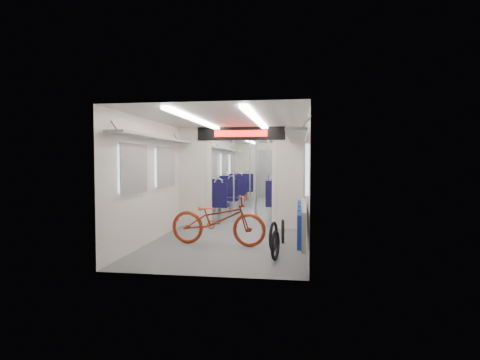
{
  "coord_description": "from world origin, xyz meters",
  "views": [
    {
      "loc": [
        1.31,
        -11.11,
        1.52
      ],
      "look_at": [
        -0.08,
        -1.72,
        1.08
      ],
      "focal_mm": 30.0,
      "sensor_mm": 36.0,
      "label": 1
    }
  ],
  "objects": [
    {
      "name": "stanchion_far_left",
      "position": [
        -0.29,
        1.96,
        1.15
      ],
      "size": [
        0.05,
        0.05,
        2.3
      ],
      "primitive_type": "cylinder",
      "color": "silver",
      "rests_on": "ground"
    },
    {
      "name": "carriage",
      "position": [
        0.0,
        -0.27,
        1.5
      ],
      "size": [
        12.0,
        12.02,
        2.31
      ],
      "color": "#515456",
      "rests_on": "ground"
    },
    {
      "name": "seat_bay_far_left",
      "position": [
        -0.93,
        3.33,
        0.57
      ],
      "size": [
        0.95,
        2.26,
        1.16
      ],
      "color": "black",
      "rests_on": "ground"
    },
    {
      "name": "bike_hoop_b",
      "position": [
        0.89,
        -4.41,
        0.23
      ],
      "size": [
        0.14,
        0.51,
        0.51
      ],
      "primitive_type": "torus",
      "rotation": [
        1.57,
        0.0,
        1.4
      ],
      "color": "black",
      "rests_on": "ground"
    },
    {
      "name": "bike_hoop_a",
      "position": [
        0.96,
        -5.0,
        0.21
      ],
      "size": [
        0.13,
        0.47,
        0.47
      ],
      "primitive_type": "torus",
      "rotation": [
        1.57,
        0.0,
        1.41
      ],
      "color": "black",
      "rests_on": "ground"
    },
    {
      "name": "flip_bench",
      "position": [
        1.35,
        -4.78,
        0.58
      ],
      "size": [
        0.12,
        2.14,
        0.55
      ],
      "color": "gray",
      "rests_on": "carriage"
    },
    {
      "name": "seat_bay_near_right",
      "position": [
        0.93,
        0.18,
        0.56
      ],
      "size": [
        0.94,
        2.23,
        1.15
      ],
      "color": "black",
      "rests_on": "ground"
    },
    {
      "name": "bicycle",
      "position": [
        -0.14,
        -4.02,
        0.47
      ],
      "size": [
        1.84,
        0.82,
        0.94
      ],
      "primitive_type": "imported",
      "rotation": [
        0.0,
        0.0,
        1.46
      ],
      "color": "maroon",
      "rests_on": "ground"
    },
    {
      "name": "seat_bay_near_left",
      "position": [
        -0.93,
        -0.23,
        0.54
      ],
      "size": [
        0.91,
        2.06,
        1.09
      ],
      "color": "black",
      "rests_on": "ground"
    },
    {
      "name": "bike_hoop_c",
      "position": [
        1.02,
        -3.69,
        0.2
      ],
      "size": [
        0.08,
        0.45,
        0.45
      ],
      "primitive_type": "torus",
      "rotation": [
        1.57,
        0.0,
        1.63
      ],
      "color": "black",
      "rests_on": "ground"
    },
    {
      "name": "stanchion_far_right",
      "position": [
        0.32,
        1.8,
        1.15
      ],
      "size": [
        0.04,
        0.04,
        2.3
      ],
      "primitive_type": "cylinder",
      "color": "silver",
      "rests_on": "ground"
    },
    {
      "name": "stanchion_near_right",
      "position": [
        0.24,
        -1.12,
        1.15
      ],
      "size": [
        0.04,
        0.04,
        2.3
      ],
      "primitive_type": "cylinder",
      "color": "silver",
      "rests_on": "ground"
    },
    {
      "name": "stanchion_near_left",
      "position": [
        -0.31,
        -1.2,
        1.15
      ],
      "size": [
        0.04,
        0.04,
        2.3
      ],
      "primitive_type": "cylinder",
      "color": "silver",
      "rests_on": "ground"
    },
    {
      "name": "seat_bay_far_right",
      "position": [
        0.93,
        3.28,
        0.57
      ],
      "size": [
        0.95,
        2.24,
        1.15
      ],
      "color": "black",
      "rests_on": "ground"
    }
  ]
}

